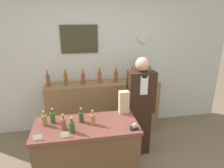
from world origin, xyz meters
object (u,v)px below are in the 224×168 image
at_px(shopkeeper, 140,108).
at_px(tape_dispenser, 134,127).
at_px(paper_bag, 124,102).
at_px(potted_plant, 143,70).

relative_size(shopkeeper, tape_dispenser, 17.48).
relative_size(paper_bag, tape_dispenser, 3.31).
distance_m(shopkeeper, paper_bag, 0.59).
xyz_separation_m(shopkeeper, tape_dispenser, (-0.33, -0.79, 0.16)).
distance_m(shopkeeper, potted_plant, 0.89).
bearing_deg(paper_bag, potted_plant, 60.44).
bearing_deg(potted_plant, paper_bag, -119.56).
xyz_separation_m(shopkeeper, paper_bag, (-0.35, -0.37, 0.29)).
height_order(potted_plant, paper_bag, potted_plant).
bearing_deg(shopkeeper, paper_bag, -133.74).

